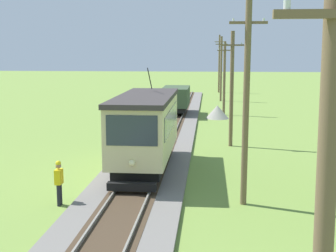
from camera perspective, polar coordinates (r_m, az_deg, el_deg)
red_tram at (r=22.13m, az=-2.83°, el=-0.27°), size 2.60×8.54×4.79m
freight_car at (r=42.08m, az=1.00°, el=3.48°), size 2.40×5.20×2.31m
utility_pole_foreground at (r=5.88m, az=19.09°, el=-13.32°), size 1.40×0.55×7.19m
utility_pole_near_tram at (r=17.26m, az=9.85°, el=3.07°), size 1.40×0.34×7.90m
utility_pole_mid at (r=28.40m, az=8.05°, el=4.80°), size 1.40×0.44×7.15m
utility_pole_far at (r=42.51m, az=7.13°, el=6.11°), size 1.40×0.53×6.83m
utility_pole_distant at (r=54.58m, az=6.73°, el=7.27°), size 1.40×0.47×7.67m
utility_pole_horizon at (r=66.03m, az=6.48°, el=7.89°), size 1.40×0.25×8.25m
gravel_pile at (r=40.39m, az=6.25°, el=1.78°), size 2.08×2.08×1.18m
track_worker at (r=17.99m, az=-13.62°, el=-6.75°), size 0.25×0.39×1.78m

